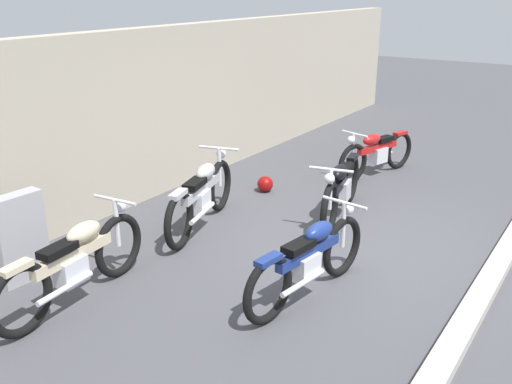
# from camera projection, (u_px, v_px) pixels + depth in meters

# --- Properties ---
(ground_plane) EXTENTS (40.00, 40.00, 0.00)m
(ground_plane) POSITION_uv_depth(u_px,v_px,m) (344.00, 243.00, 7.55)
(ground_plane) COLOR #47474C
(building_wall) EXTENTS (18.00, 0.30, 2.61)m
(building_wall) POSITION_uv_depth(u_px,v_px,m) (146.00, 115.00, 8.88)
(building_wall) COLOR #B2A893
(building_wall) RESTS_ON ground_plane
(curb_strip) EXTENTS (18.00, 0.24, 0.12)m
(curb_strip) POSITION_uv_depth(u_px,v_px,m) (492.00, 276.00, 6.57)
(curb_strip) COLOR #B7B2A8
(curb_strip) RESTS_ON ground_plane
(stone_marker) EXTENTS (0.58, 0.23, 1.04)m
(stone_marker) POSITION_uv_depth(u_px,v_px,m) (20.00, 238.00, 6.45)
(stone_marker) COLOR #9E9EA3
(stone_marker) RESTS_ON ground_plane
(helmet) EXTENTS (0.26, 0.26, 0.26)m
(helmet) POSITION_uv_depth(u_px,v_px,m) (265.00, 184.00, 9.38)
(helmet) COLOR maroon
(helmet) RESTS_ON ground_plane
(motorcycle_black) EXTENTS (2.08, 0.72, 0.95)m
(motorcycle_black) POSITION_uv_depth(u_px,v_px,m) (341.00, 188.00, 8.24)
(motorcycle_black) COLOR black
(motorcycle_black) RESTS_ON ground_plane
(motorcycle_silver) EXTENTS (2.13, 0.83, 0.98)m
(motorcycle_silver) POSITION_uv_depth(u_px,v_px,m) (202.00, 195.00, 7.89)
(motorcycle_silver) COLOR black
(motorcycle_silver) RESTS_ON ground_plane
(motorcycle_blue) EXTENTS (2.04, 0.57, 0.92)m
(motorcycle_blue) POSITION_uv_depth(u_px,v_px,m) (309.00, 259.00, 6.13)
(motorcycle_blue) COLOR black
(motorcycle_blue) RESTS_ON ground_plane
(motorcycle_cream) EXTENTS (2.13, 0.60, 0.96)m
(motorcycle_cream) POSITION_uv_depth(u_px,v_px,m) (75.00, 262.00, 6.02)
(motorcycle_cream) COLOR black
(motorcycle_cream) RESTS_ON ground_plane
(motorcycle_red) EXTENTS (1.91, 0.77, 0.88)m
(motorcycle_red) POSITION_uv_depth(u_px,v_px,m) (376.00, 152.00, 10.07)
(motorcycle_red) COLOR black
(motorcycle_red) RESTS_ON ground_plane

